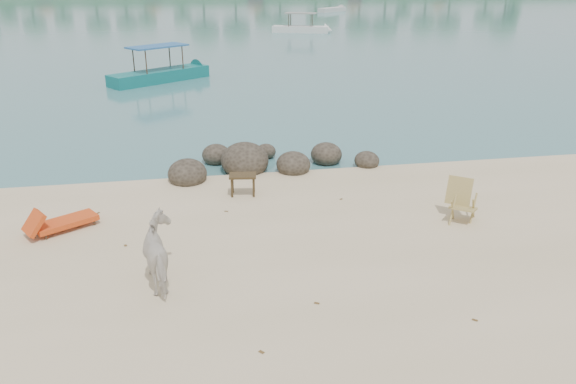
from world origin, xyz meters
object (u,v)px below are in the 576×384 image
at_px(cow, 162,255).
at_px(lounge_chair, 66,220).
at_px(side_table, 243,186).
at_px(boat_near, 158,52).
at_px(boulders, 257,163).
at_px(deck_chair, 464,203).

height_order(cow, lounge_chair, cow).
relative_size(side_table, boat_near, 0.11).
relative_size(boulders, cow, 4.20).
bearing_deg(boulders, lounge_chair, -144.78).
distance_m(side_table, deck_chair, 5.58).
relative_size(cow, side_table, 2.15).
bearing_deg(deck_chair, lounge_chair, -149.45).
height_order(side_table, lounge_chair, side_table).
relative_size(boulders, boat_near, 1.01).
xyz_separation_m(cow, side_table, (1.92, 4.19, -0.35)).
bearing_deg(side_table, boat_near, 106.63).
height_order(boulders, side_table, boulders).
xyz_separation_m(boulders, lounge_chair, (-4.86, -3.43, 0.06)).
height_order(cow, deck_chair, cow).
xyz_separation_m(side_table, boat_near, (-2.75, 16.94, 1.24)).
xyz_separation_m(boulders, boat_near, (-3.39, 14.88, 1.32)).
bearing_deg(boulders, boat_near, 102.82).
height_order(lounge_chair, boat_near, boat_near).
height_order(boulders, deck_chair, deck_chair).
distance_m(cow, side_table, 4.63).
bearing_deg(boat_near, side_table, -116.13).
bearing_deg(lounge_chair, deck_chair, -39.50).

